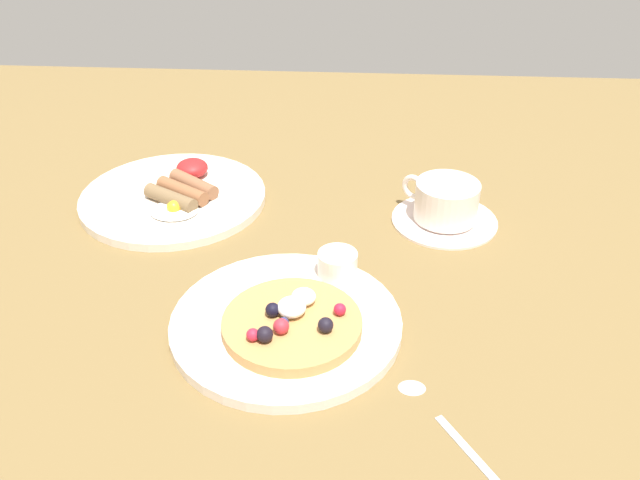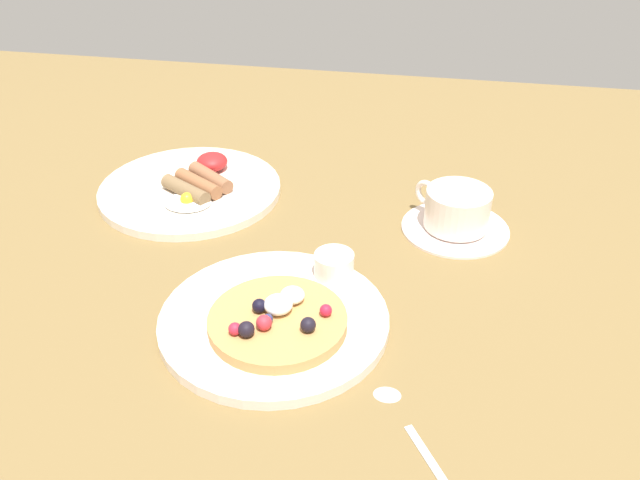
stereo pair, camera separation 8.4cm
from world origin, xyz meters
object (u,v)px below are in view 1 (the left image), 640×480
(breakfast_plate, at_px, (173,198))
(coffee_cup, at_px, (446,200))
(syrup_ramekin, at_px, (337,263))
(teaspoon, at_px, (431,407))
(coffee_saucer, at_px, (444,219))
(pancake_plate, at_px, (286,323))

(breakfast_plate, relative_size, coffee_cup, 2.57)
(syrup_ramekin, height_order, teaspoon, syrup_ramekin)
(coffee_cup, bearing_deg, coffee_saucer, -35.86)
(teaspoon, bearing_deg, breakfast_plate, 132.15)
(syrup_ramekin, height_order, coffee_cup, coffee_cup)
(coffee_saucer, distance_m, teaspoon, 0.36)
(teaspoon, bearing_deg, coffee_saucer, 82.76)
(pancake_plate, height_order, breakfast_plate, same)
(pancake_plate, height_order, coffee_saucer, pancake_plate)
(coffee_cup, distance_m, teaspoon, 0.36)
(syrup_ramekin, xyz_separation_m, coffee_saucer, (0.15, 0.15, -0.02))
(syrup_ramekin, distance_m, coffee_saucer, 0.21)
(pancake_plate, bearing_deg, teaspoon, -36.12)
(coffee_saucer, xyz_separation_m, teaspoon, (-0.05, -0.36, -0.00))
(syrup_ramekin, bearing_deg, coffee_saucer, 46.60)
(coffee_saucer, height_order, teaspoon, coffee_saucer)
(breakfast_plate, height_order, coffee_saucer, breakfast_plate)
(breakfast_plate, bearing_deg, coffee_saucer, -4.70)
(syrup_ramekin, xyz_separation_m, coffee_cup, (0.14, 0.15, 0.01))
(breakfast_plate, distance_m, coffee_cup, 0.40)
(breakfast_plate, height_order, coffee_cup, coffee_cup)
(pancake_plate, relative_size, breakfast_plate, 0.96)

